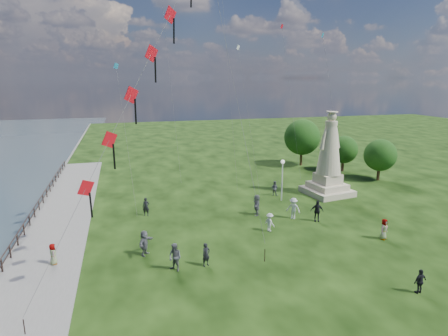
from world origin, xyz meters
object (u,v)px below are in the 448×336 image
object	(u,v)px
person_0	(206,255)
person_3	(420,281)
person_2	(270,222)
person_8	(293,208)
person_6	(146,207)
person_10	(53,255)
person_1	(175,257)
person_9	(317,211)
lamppost	(282,171)
person_5	(145,243)
person_4	(384,229)
person_11	(257,205)
statue	(329,164)
person_7	(274,188)

from	to	relation	value
person_0	person_3	distance (m)	12.95
person_2	person_8	world-z (taller)	person_8
person_3	person_6	distance (m)	22.33
person_2	person_10	bearing A→B (deg)	72.50
person_1	person_9	bearing A→B (deg)	70.73
person_1	person_6	distance (m)	10.76
lamppost	person_5	distance (m)	16.81
person_0	person_9	distance (m)	12.24
person_3	person_4	xyz separation A→B (m)	(2.98, 6.96, 0.07)
person_2	person_4	world-z (taller)	person_4
person_2	person_6	xyz separation A→B (m)	(-9.46, 6.28, 0.08)
person_6	person_5	bearing A→B (deg)	-82.70
person_0	person_6	size ratio (longest dim) A/B	0.95
person_3	person_10	bearing A→B (deg)	-30.72
person_9	person_11	bearing A→B (deg)	167.23
person_2	person_6	size ratio (longest dim) A/B	0.91
person_1	person_4	bearing A→B (deg)	50.68
person_0	person_9	bearing A→B (deg)	2.81
person_1	person_10	bearing A→B (deg)	-151.66
statue	person_6	bearing A→B (deg)	175.27
person_7	person_10	bearing A→B (deg)	66.07
statue	person_2	bearing A→B (deg)	-150.72
person_3	person_8	bearing A→B (deg)	-88.80
person_7	person_11	distance (m)	6.38
person_3	person_7	size ratio (longest dim) A/B	0.97
person_1	person_11	world-z (taller)	person_11
person_4	person_7	bearing A→B (deg)	78.76
person_6	person_9	size ratio (longest dim) A/B	0.90
person_7	person_1	bearing A→B (deg)	85.50
person_11	person_0	bearing A→B (deg)	-20.47
person_8	person_10	bearing A→B (deg)	-127.91
person_11	person_7	bearing A→B (deg)	161.16
person_10	person_11	bearing A→B (deg)	-85.62
person_9	person_3	bearing A→B (deg)	-69.86
person_8	person_9	bearing A→B (deg)	8.36
statue	person_5	size ratio (longest dim) A/B	4.84
person_1	person_6	xyz separation A→B (m)	(-1.11, 10.70, -0.10)
person_0	person_8	distance (m)	11.31
person_2	person_3	distance (m)	11.86
person_1	person_8	bearing A→B (deg)	78.05
person_4	person_10	world-z (taller)	person_4
person_2	person_6	distance (m)	11.36
person_1	person_7	distance (m)	18.22
lamppost	person_4	world-z (taller)	lamppost
person_0	person_4	xyz separation A→B (m)	(14.19, 0.48, 0.03)
person_5	person_9	xyz separation A→B (m)	(14.89, 2.57, 0.02)
person_2	person_7	distance (m)	9.77
person_2	person_1	bearing A→B (deg)	94.78
statue	person_5	xyz separation A→B (m)	(-19.88, -9.35, -2.43)
person_4	person_6	size ratio (longest dim) A/B	0.98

